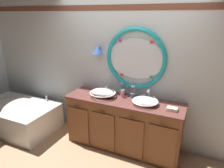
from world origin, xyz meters
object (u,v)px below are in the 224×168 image
Objects in this scene: bathtub at (17,114)px; sink_basin_right at (145,101)px; toothbrush_holder_left at (122,92)px; folded_hand_towel at (172,109)px; soap_dispenser at (123,94)px; sink_basin_left at (103,93)px; toothbrush_holder_right at (133,95)px.

sink_basin_right is at bearing 6.93° from bathtub.
bathtub is 7.21× the size of toothbrush_holder_left.
sink_basin_right is 0.42m from folded_hand_towel.
bathtub is 3.89× the size of sink_basin_right.
sink_basin_right is 0.44m from soap_dispenser.
bathtub is at bearing -174.84° from folded_hand_towel.
sink_basin_right is 2.77× the size of soap_dispenser.
bathtub is 2.62m from sink_basin_right.
sink_basin_left is 2.68× the size of folded_hand_towel.
sink_basin_left is at bearing -160.12° from toothbrush_holder_right.
soap_dispenser is at bearing -62.23° from toothbrush_holder_left.
soap_dispenser is 0.85m from folded_hand_towel.
bathtub is 7.35× the size of toothbrush_holder_right.
toothbrush_holder_right is at bearing 162.44° from folded_hand_towel.
soap_dispenser reaches higher than sink_basin_right.
soap_dispenser reaches higher than sink_basin_left.
toothbrush_holder_left reaches higher than bathtub.
soap_dispenser is at bearing 164.13° from sink_basin_right.
sink_basin_right is at bearing -33.60° from toothbrush_holder_right.
toothbrush_holder_right is (-0.26, 0.17, -0.00)m from sink_basin_right.
bathtub is at bearing -168.03° from toothbrush_holder_right.
bathtub is 9.56× the size of folded_hand_towel.
folded_hand_towel is (0.68, -0.21, -0.03)m from toothbrush_holder_right.
toothbrush_holder_left is 1.33× the size of folded_hand_towel.
toothbrush_holder_right is 1.47× the size of soap_dispenser.
soap_dispenser is at bearing 20.38° from sink_basin_left.
toothbrush_holder_left is 0.12m from soap_dispenser.
sink_basin_right reaches higher than bathtub.
toothbrush_holder_left reaches higher than toothbrush_holder_right.
soap_dispenser is 0.89× the size of folded_hand_towel.
folded_hand_towel is at bearing -17.56° from toothbrush_holder_right.
bathtub is 3.56× the size of sink_basin_left.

